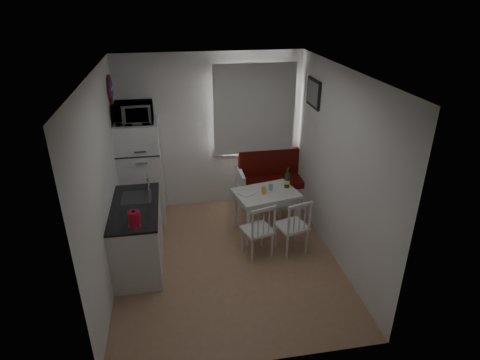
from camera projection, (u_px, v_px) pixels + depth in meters
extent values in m
cube|color=#A27A56|center=(228.00, 260.00, 5.65)|extent=(3.00, 3.50, 0.02)
cube|color=white|center=(225.00, 72.00, 4.53)|extent=(3.00, 3.50, 0.02)
cube|color=white|center=(212.00, 133.00, 6.64)|extent=(3.00, 0.02, 2.60)
cube|color=white|center=(254.00, 259.00, 3.53)|extent=(3.00, 0.02, 2.60)
cube|color=white|center=(104.00, 185.00, 4.86)|extent=(0.02, 3.50, 2.60)
cube|color=white|center=(338.00, 168.00, 5.32)|extent=(0.02, 3.50, 2.60)
cube|color=silver|center=(254.00, 112.00, 6.59)|extent=(1.22, 0.06, 1.47)
cube|color=silver|center=(255.00, 110.00, 6.50)|extent=(1.35, 0.02, 1.50)
cube|color=silver|center=(138.00, 236.00, 5.41)|extent=(0.60, 1.30, 0.86)
cube|color=black|center=(134.00, 207.00, 5.21)|extent=(0.62, 1.32, 0.03)
cube|color=#99999E|center=(137.00, 200.00, 5.45)|extent=(0.40, 0.40, 0.10)
cylinder|color=silver|center=(148.00, 182.00, 5.56)|extent=(0.02, 0.02, 0.26)
cylinder|color=navy|center=(111.00, 89.00, 5.78)|extent=(0.03, 0.40, 0.40)
cube|color=black|center=(313.00, 93.00, 5.97)|extent=(0.04, 0.52, 0.42)
cube|color=silver|center=(277.00, 194.00, 7.05)|extent=(1.34, 0.52, 0.37)
cube|color=#570F0B|center=(277.00, 182.00, 6.94)|extent=(1.28, 0.48, 0.12)
cube|color=#570F0B|center=(275.00, 162.00, 6.99)|extent=(1.28, 0.10, 0.48)
cube|color=silver|center=(266.00, 193.00, 6.04)|extent=(1.03, 0.82, 0.04)
cube|color=silver|center=(266.00, 197.00, 6.07)|extent=(0.92, 0.71, 0.11)
cylinder|color=silver|center=(265.00, 213.00, 6.19)|extent=(0.06, 0.06, 0.65)
cube|color=silver|center=(257.00, 230.00, 5.61)|extent=(0.48, 0.47, 0.04)
cube|color=silver|center=(260.00, 222.00, 5.36)|extent=(0.37, 0.14, 0.41)
cube|color=silver|center=(292.00, 226.00, 5.68)|extent=(0.49, 0.48, 0.04)
cube|color=silver|center=(296.00, 218.00, 5.43)|extent=(0.38, 0.14, 0.42)
cube|color=white|center=(141.00, 172.00, 6.35)|extent=(0.66, 0.66, 1.66)
imported|color=white|center=(134.00, 113.00, 5.89)|extent=(0.55, 0.37, 0.31)
cylinder|color=#B50E27|center=(134.00, 219.00, 4.69)|extent=(0.17, 0.17, 0.23)
cylinder|color=#F8AB29|center=(264.00, 191.00, 5.96)|extent=(0.06, 0.06, 0.11)
cylinder|color=#73AEC4|center=(271.00, 187.00, 6.07)|extent=(0.06, 0.06, 0.10)
cylinder|color=white|center=(246.00, 192.00, 6.00)|extent=(0.26, 0.26, 0.02)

